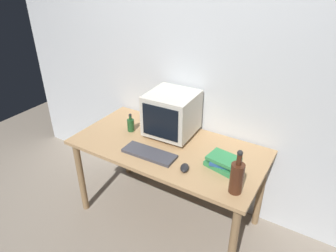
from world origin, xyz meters
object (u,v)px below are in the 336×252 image
book_stack (223,162)px  crt_monitor (172,114)px  bottle_tall (237,177)px  bottle_short (131,124)px  computer_mouse (185,168)px  keyboard (149,153)px

book_stack → crt_monitor: bearing=158.6°
bottle_tall → book_stack: size_ratio=1.22×
bottle_short → bottle_tall: bearing=-14.9°
crt_monitor → computer_mouse: bearing=-48.9°
bottle_tall → keyboard: bearing=175.5°
crt_monitor → computer_mouse: size_ratio=4.02×
computer_mouse → bottle_short: (-0.66, 0.25, 0.04)m
computer_mouse → crt_monitor: bearing=109.7°
crt_monitor → computer_mouse: crt_monitor is taller
crt_monitor → bottle_short: crt_monitor is taller
book_stack → bottle_tall: bearing=-50.2°
bottle_tall → bottle_short: (-1.05, 0.28, -0.06)m
keyboard → book_stack: size_ratio=1.62×
keyboard → bottle_short: bearing=145.5°
crt_monitor → bottle_short: bearing=-157.5°
computer_mouse → bottle_tall: 0.40m
bottle_short → book_stack: bearing=-5.3°
crt_monitor → bottle_tall: (0.72, -0.41, -0.07)m
crt_monitor → keyboard: bearing=-87.6°
bottle_tall → bottle_short: bottle_tall is taller
computer_mouse → book_stack: size_ratio=0.39×
crt_monitor → bottle_tall: crt_monitor is taller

